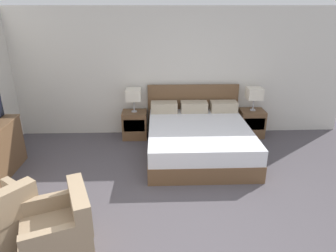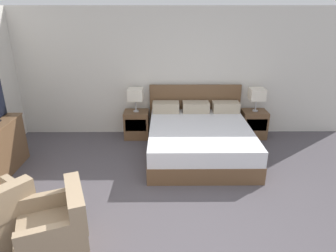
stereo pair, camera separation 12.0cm
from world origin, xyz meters
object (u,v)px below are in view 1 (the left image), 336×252
object	(u,v)px
armchair_companion	(60,233)
nightstand_left	(135,125)
bed	(198,138)
table_lamp_right	(254,94)
table_lamp_left	(134,95)
nightstand_right	(251,123)

from	to	relation	value
armchair_companion	nightstand_left	bearing A→B (deg)	79.50
bed	armchair_companion	world-z (taller)	bed
nightstand_left	table_lamp_right	size ratio (longest dim) A/B	1.20
bed	armchair_companion	size ratio (longest dim) A/B	2.30
table_lamp_left	table_lamp_right	world-z (taller)	same
bed	nightstand_right	size ratio (longest dim) A/B	3.69
bed	table_lamp_left	xyz separation A→B (m)	(-1.19, 0.74, 0.60)
nightstand_left	table_lamp_left	xyz separation A→B (m)	(0.00, 0.00, 0.62)
bed	armchair_companion	xyz separation A→B (m)	(-1.77, -2.36, -0.01)
bed	nightstand_left	xyz separation A→B (m)	(-1.19, 0.74, -0.02)
table_lamp_left	armchair_companion	xyz separation A→B (m)	(-0.58, -3.10, -0.62)
bed	table_lamp_right	distance (m)	1.53
nightstand_left	armchair_companion	world-z (taller)	armchair_companion
nightstand_right	table_lamp_left	size ratio (longest dim) A/B	1.20
bed	nightstand_left	bearing A→B (deg)	148.04
table_lamp_right	armchair_companion	world-z (taller)	table_lamp_right
nightstand_left	armchair_companion	size ratio (longest dim) A/B	0.62
nightstand_left	nightstand_right	xyz separation A→B (m)	(2.38, 0.00, 0.00)
bed	nightstand_right	bearing A→B (deg)	31.96
nightstand_left	table_lamp_right	bearing A→B (deg)	0.04
nightstand_right	bed	bearing A→B (deg)	-148.04
bed	table_lamp_left	world-z (taller)	bed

